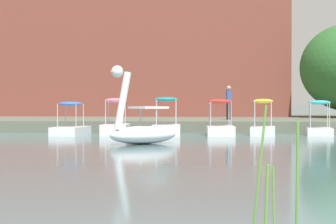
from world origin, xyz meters
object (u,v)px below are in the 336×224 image
object	(u,v)px
pedal_boat_yellow	(263,126)
pedal_boat_teal	(166,125)
pedal_boat_cyan	(319,124)
pedal_boat_pink	(116,125)
pedal_boat_blue	(71,125)
pedal_boat_red	(220,124)
person_on_path	(229,102)
swan_boat	(142,130)

from	to	relation	value
pedal_boat_yellow	pedal_boat_teal	size ratio (longest dim) A/B	0.94
pedal_boat_cyan	pedal_boat_pink	size ratio (longest dim) A/B	0.90
pedal_boat_cyan	pedal_boat_blue	world-z (taller)	pedal_boat_cyan
pedal_boat_yellow	pedal_boat_red	size ratio (longest dim) A/B	0.92
pedal_boat_yellow	pedal_boat_red	bearing A→B (deg)	-178.91
pedal_boat_blue	person_on_path	world-z (taller)	person_on_path
pedal_boat_pink	person_on_path	bearing A→B (deg)	43.36
pedal_boat_cyan	pedal_boat_red	size ratio (longest dim) A/B	0.92
swan_boat	pedal_boat_teal	xyz separation A→B (m)	(0.55, 5.75, -0.01)
pedal_boat_cyan	pedal_boat_yellow	bearing A→B (deg)	-175.05
pedal_boat_red	person_on_path	distance (m)	5.26
swan_boat	pedal_boat_teal	distance (m)	5.77
pedal_boat_red	person_on_path	size ratio (longest dim) A/B	1.26
pedal_boat_cyan	pedal_boat_pink	distance (m)	9.07
pedal_boat_yellow	pedal_boat_blue	distance (m)	8.56
pedal_boat_red	pedal_boat_blue	size ratio (longest dim) A/B	0.92
pedal_boat_red	pedal_boat_yellow	bearing A→B (deg)	1.09
swan_boat	pedal_boat_cyan	xyz separation A→B (m)	(7.32, 6.03, 0.01)
pedal_boat_cyan	person_on_path	size ratio (longest dim) A/B	1.16
swan_boat	person_on_path	distance (m)	11.52
swan_boat	person_on_path	bearing A→B (deg)	71.92
person_on_path	pedal_boat_pink	bearing A→B (deg)	-136.64
pedal_boat_cyan	pedal_boat_yellow	size ratio (longest dim) A/B	1.00
pedal_boat_yellow	pedal_boat_blue	size ratio (longest dim) A/B	0.85
pedal_boat_cyan	pedal_boat_pink	world-z (taller)	pedal_boat_pink
pedal_boat_blue	person_on_path	size ratio (longest dim) A/B	1.36
pedal_boat_red	pedal_boat_teal	size ratio (longest dim) A/B	1.02
pedal_boat_cyan	swan_boat	bearing A→B (deg)	-140.54
pedal_boat_red	pedal_boat_pink	xyz separation A→B (m)	(-4.67, 0.12, -0.04)
pedal_boat_teal	pedal_boat_pink	distance (m)	2.30
swan_boat	pedal_boat_pink	bearing A→B (deg)	106.45
swan_boat	pedal_boat_pink	distance (m)	6.15
pedal_boat_pink	pedal_boat_red	bearing A→B (deg)	-1.52
pedal_boat_red	pedal_boat_pink	bearing A→B (deg)	178.48
pedal_boat_cyan	pedal_boat_red	bearing A→B (deg)	-176.72
swan_boat	pedal_boat_red	bearing A→B (deg)	63.10
pedal_boat_blue	pedal_boat_cyan	bearing A→B (deg)	1.95
pedal_boat_blue	swan_boat	bearing A→B (deg)	-56.59
pedal_boat_cyan	pedal_boat_red	world-z (taller)	pedal_boat_red
pedal_boat_red	pedal_boat_cyan	bearing A→B (deg)	3.28
pedal_boat_cyan	pedal_boat_yellow	xyz separation A→B (m)	(-2.49, -0.22, -0.08)
pedal_boat_cyan	pedal_boat_teal	xyz separation A→B (m)	(-6.77, -0.28, -0.02)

